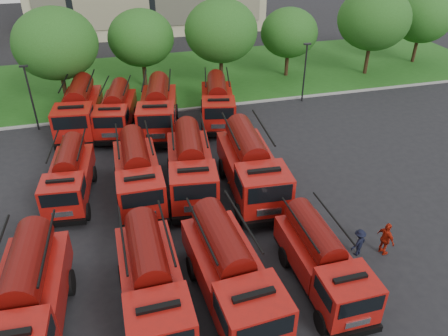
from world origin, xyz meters
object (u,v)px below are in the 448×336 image
object	(u,v)px
fire_truck_4	(70,176)
fire_truck_8	(79,109)
fire_truck_1	(152,283)
fire_truck_10	(158,108)
fire_truck_9	(116,110)
fire_truck_0	(27,302)
fire_truck_2	(231,273)
firefighter_4	(51,291)
fire_truck_5	(138,173)
fire_truck_6	(191,166)
fire_truck_3	(322,261)
firefighter_5	(242,199)
firefighter_2	(382,253)
firefighter_3	(356,254)
fire_truck_7	(251,166)
fire_truck_11	(217,102)

from	to	relation	value
fire_truck_4	fire_truck_8	size ratio (longest dim) A/B	0.84
fire_truck_1	fire_truck_10	bearing A→B (deg)	80.65
fire_truck_9	fire_truck_0	bearing A→B (deg)	-92.19
fire_truck_2	firefighter_4	world-z (taller)	fire_truck_2
fire_truck_1	fire_truck_8	size ratio (longest dim) A/B	0.91
fire_truck_5	fire_truck_6	distance (m)	3.12
fire_truck_9	fire_truck_4	bearing A→B (deg)	-98.64
fire_truck_3	firefighter_5	distance (m)	7.66
fire_truck_5	fire_truck_10	xyz separation A→B (m)	(2.34, 8.76, 0.10)
fire_truck_2	firefighter_4	xyz separation A→B (m)	(-7.74, 2.60, -1.70)
firefighter_4	fire_truck_10	bearing A→B (deg)	-66.73
firefighter_2	fire_truck_3	bearing A→B (deg)	94.97
firefighter_3	fire_truck_2	bearing A→B (deg)	-12.48
firefighter_3	firefighter_4	distance (m)	14.73
fire_truck_0	fire_truck_10	distance (m)	18.87
fire_truck_1	fire_truck_8	distance (m)	19.12
fire_truck_0	fire_truck_7	xyz separation A→B (m)	(11.61, 7.38, 0.09)
fire_truck_5	firefighter_4	distance (m)	8.15
fire_truck_6	firefighter_4	world-z (taller)	fire_truck_6
fire_truck_1	fire_truck_11	size ratio (longest dim) A/B	0.97
fire_truck_3	fire_truck_5	xyz separation A→B (m)	(-7.26, 9.22, 0.17)
fire_truck_6	fire_truck_5	bearing A→B (deg)	-174.10
fire_truck_6	fire_truck_7	size ratio (longest dim) A/B	0.96
fire_truck_1	firefighter_5	bearing A→B (deg)	47.76
firefighter_3	fire_truck_7	bearing A→B (deg)	-84.87
fire_truck_1	fire_truck_3	xyz separation A→B (m)	(7.50, -0.48, -0.16)
fire_truck_4	firefighter_4	distance (m)	7.64
fire_truck_4	fire_truck_10	world-z (taller)	fire_truck_10
fire_truck_5	fire_truck_11	bearing A→B (deg)	52.36
firefighter_4	fire_truck_9	bearing A→B (deg)	-55.78
fire_truck_1	fire_truck_7	bearing A→B (deg)	47.21
fire_truck_1	firefighter_3	size ratio (longest dim) A/B	4.77
fire_truck_8	firefighter_5	world-z (taller)	fire_truck_8
fire_truck_3	fire_truck_10	bearing A→B (deg)	104.78
fire_truck_8	firefighter_2	distance (m)	23.47
fire_truck_11	fire_truck_5	bearing A→B (deg)	-115.97
fire_truck_10	firefighter_2	bearing A→B (deg)	-51.80
fire_truck_2	firefighter_3	size ratio (longest dim) A/B	5.01
fire_truck_8	fire_truck_2	bearing A→B (deg)	-64.24
firefighter_3	firefighter_4	world-z (taller)	firefighter_4
fire_truck_2	fire_truck_7	distance (m)	8.60
fire_truck_10	fire_truck_11	distance (m)	4.73
fire_truck_10	firefighter_4	world-z (taller)	fire_truck_10
fire_truck_7	firefighter_4	bearing A→B (deg)	-151.15
firefighter_3	firefighter_5	xyz separation A→B (m)	(-4.19, 5.98, 0.00)
fire_truck_5	firefighter_4	xyz separation A→B (m)	(-4.68, -6.47, -1.65)
fire_truck_6	fire_truck_10	bearing A→B (deg)	102.24
fire_truck_3	fire_truck_8	world-z (taller)	fire_truck_8
fire_truck_6	fire_truck_7	bearing A→B (deg)	-11.22
fire_truck_8	fire_truck_9	distance (m)	2.73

